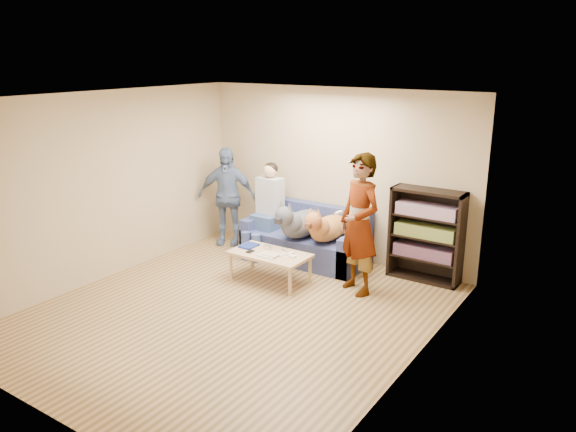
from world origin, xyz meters
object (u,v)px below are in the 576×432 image
Objects in this scene: person_standing_right at (359,224)px; dog_gray at (299,223)px; dog_tan at (326,227)px; camera_silver at (268,247)px; sofa at (307,242)px; person_standing_left at (227,196)px; coffee_table at (270,256)px; notebook_blue at (249,246)px; person_seated at (266,206)px; bookshelf at (426,233)px.

person_standing_right is 1.29m from dog_gray.
camera_silver is at bearing -125.08° from dog_tan.
sofa reaches higher than camera_silver.
person_standing_left is 1.48× the size of coffee_table.
person_standing_left is 1.49m from notebook_blue.
sofa is at bearing 10.75° from person_seated.
person_seated is at bearing 177.23° from dog_tan.
person_standing_right is at bearing -28.76° from sofa.
bookshelf reaches higher than sofa.
sofa is 0.45m from dog_gray.
dog_gray is (0.38, 0.73, 0.22)m from notebook_blue.
person_standing_right is 1.70× the size of coffee_table.
camera_silver is 0.92m from dog_tan.
dog_tan is (-0.77, 0.49, -0.30)m from person_standing_right.
person_standing_left is at bearing 174.30° from dog_gray.
person_standing_left is at bearing 177.77° from dog_tan.
dog_tan is (1.11, -0.05, -0.14)m from person_seated.
notebook_blue is at bearing -134.64° from dog_tan.
sofa reaches higher than notebook_blue.
person_seated reaches higher than bookshelf.
person_standing_left reaches higher than bookshelf.
dog_tan is 0.98m from coffee_table.
person_standing_right is 1.27× the size of person_seated.
sofa is 1.04m from coffee_table.
person_seated is 1.12m from dog_tan.
notebook_blue is 1.16m from dog_tan.
bookshelf reaches higher than coffee_table.
dog_tan is at bearing 65.08° from coffee_table.
coffee_table is at bearing -88.46° from dog_gray.
person_seated is at bearing -27.45° from person_standing_left.
dog_tan is 0.90× the size of bookshelf.
dog_tan reaches higher than coffee_table.
dog_gray is 1.84m from bookshelf.
dog_tan is 1.42m from bookshelf.
notebook_blue is at bearing -150.43° from bookshelf.
person_standing_right is 2.76m from person_standing_left.
dog_gray is at bearing -169.83° from dog_tan.
person_standing_left is 0.86× the size of sofa.
dog_gray is at bearing -10.61° from person_seated.
camera_silver is at bearing 135.00° from coffee_table.
coffee_table is (0.02, -0.78, -0.28)m from dog_gray.
camera_silver is 2.21m from bookshelf.
person_standing_right reaches higher than camera_silver.
notebook_blue is (1.13, -0.88, -0.38)m from person_standing_left.
dog_gray reaches higher than coffee_table.
notebook_blue is 0.29m from camera_silver.
person_standing_right is 7.20× the size of notebook_blue.
person_standing_left reaches higher than dog_gray.
person_standing_right is 1.68m from notebook_blue.
notebook_blue is 0.24× the size of coffee_table.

